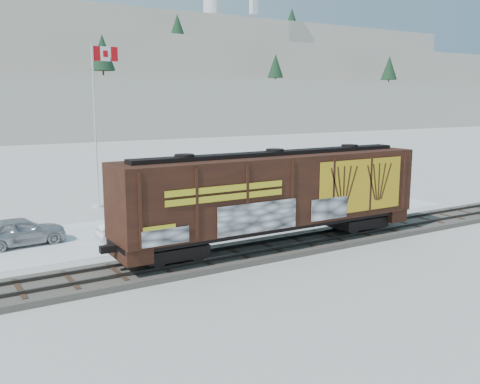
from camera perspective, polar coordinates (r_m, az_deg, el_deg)
ground at (r=26.57m, az=-0.51°, el=-6.99°), size 500.00×500.00×0.00m
rail_track at (r=26.53m, az=-0.51°, el=-6.68°), size 50.00×3.40×0.43m
parking_strip at (r=33.00m, az=-7.24°, el=-3.69°), size 40.00×8.00×0.03m
hopper_railcar at (r=27.10m, az=3.71°, el=-0.07°), size 16.66×3.06×4.71m
flagpole at (r=39.55m, az=-14.92°, el=4.55°), size 2.30×0.90×11.55m
car_silver at (r=30.66m, az=-22.39°, el=-3.88°), size 4.72×2.23×1.56m
car_white at (r=30.08m, az=-11.18°, el=-3.78°), size 4.09×1.47×1.34m
car_dark at (r=34.45m, az=0.88°, el=-1.81°), size 5.15×2.95×1.41m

